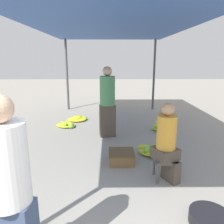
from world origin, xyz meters
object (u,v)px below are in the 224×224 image
Objects in this scene: banana_pile_left_1 at (78,119)px; shopper_walking_mid at (107,101)px; vendor_seated at (167,142)px; banana_pile_left_0 at (67,125)px; stool at (165,162)px; vendor_foreground at (9,192)px; banana_pile_right_0 at (151,151)px; basin_black at (210,218)px; crate_near at (121,157)px; banana_pile_right_1 at (160,127)px.

shopper_walking_mid is at bearing -56.11° from banana_pile_left_1.
shopper_walking_mid is (-0.94, 2.03, 0.25)m from vendor_seated.
banana_pile_left_0 is 0.68m from banana_pile_left_1.
stool is 0.57× the size of banana_pile_left_1.
vendor_foreground reaches higher than banana_pile_right_0.
basin_black is 0.83× the size of banana_pile_left_0.
banana_pile_left_0 is 1.20× the size of crate_near.
basin_black is at bearing -73.43° from stool.
vendor_seated is 2.67× the size of basin_black.
vendor_foreground is at bearing -162.51° from basin_black.
basin_black is at bearing -59.16° from crate_near.
basin_black is 4.46m from banana_pile_left_0.
vendor_seated reaches higher than stool.
banana_pile_left_1 is (-1.86, 3.43, -0.22)m from stool.
crate_near is (-1.14, -1.85, 0.01)m from banana_pile_right_1.
shopper_walking_mid reaches higher than banana_pile_right_0.
shopper_walking_mid reaches higher than banana_pile_left_1.
banana_pile_left_0 is at bearing 138.28° from banana_pile_right_0.
banana_pile_right_1 is at bearing 86.84° from basin_black.
basin_black is 0.84× the size of banana_pile_right_0.
vendor_foreground is at bearing -136.15° from stool.
shopper_walking_mid reaches higher than vendor_seated.
vendor_seated is 2.25m from shopper_walking_mid.
banana_pile_right_1 is (2.16, 4.06, -0.75)m from vendor_foreground.
banana_pile_left_1 is at bearing 113.14° from crate_near.
banana_pile_left_0 reaches higher than banana_pile_left_1.
banana_pile_left_0 is at bearing 95.31° from vendor_foreground.
banana_pile_right_1 is 0.24× the size of shopper_walking_mid.
banana_pile_right_1 is (0.47, 2.45, -0.54)m from vendor_seated.
stool reaches higher than banana_pile_right_1.
banana_pile_right_0 is 1.36× the size of banana_pile_right_1.
shopper_walking_mid is (-0.27, 1.43, 0.79)m from crate_near.
banana_pile_right_0 is (-0.04, 0.96, -0.57)m from vendor_seated.
vendor_seated is 2.56m from banana_pile_right_1.
vendor_foreground is at bearing -114.92° from crate_near.
stool reaches higher than banana_pile_left_0.
vendor_seated is (0.02, -0.01, 0.35)m from stool.
basin_black is 0.76× the size of banana_pile_left_1.
vendor_foreground is 4.66m from banana_pile_right_1.
vendor_foreground is 4.48m from banana_pile_left_0.
banana_pile_right_1 reaches higher than banana_pile_right_0.
vendor_foreground is 3.99× the size of banana_pile_right_1.
vendor_seated is 2.66× the size of crate_near.
shopper_walking_mid is at bearing 129.69° from banana_pile_right_0.
vendor_foreground reaches higher than banana_pile_left_1.
stool is 0.63× the size of banana_pile_left_0.
banana_pile_left_0 is at bearing -108.94° from banana_pile_left_1.
banana_pile_right_0 is at bearing 57.21° from vendor_foreground.
stool is 0.90m from crate_near.
shopper_walking_mid is at bearing 100.63° from crate_near.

